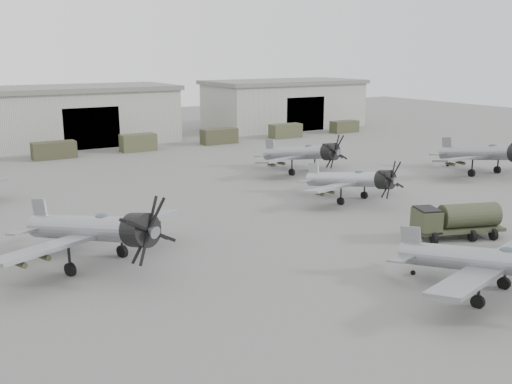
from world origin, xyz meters
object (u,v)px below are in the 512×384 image
(aircraft_near_1, at_px, (497,262))
(aircraft_mid_3, at_px, (487,153))
(aircraft_mid_1, at_px, (97,229))
(aircraft_mid_2, at_px, (354,180))
(aircraft_far_1, at_px, (305,153))
(fuel_tanker, at_px, (457,218))

(aircraft_near_1, xyz_separation_m, aircraft_mid_3, (28.44, 22.15, 0.32))
(aircraft_near_1, height_order, aircraft_mid_1, aircraft_mid_1)
(aircraft_mid_2, bearing_deg, aircraft_near_1, -120.29)
(aircraft_mid_3, distance_m, aircraft_far_1, 20.64)
(aircraft_near_1, relative_size, fuel_tanker, 1.69)
(aircraft_mid_2, xyz_separation_m, fuel_tanker, (-0.48, -12.17, -0.60))
(aircraft_mid_2, distance_m, aircraft_far_1, 13.55)
(aircraft_mid_2, xyz_separation_m, aircraft_mid_3, (20.86, 1.42, 0.40))
(aircraft_near_1, distance_m, aircraft_mid_3, 36.05)
(aircraft_mid_2, xyz_separation_m, aircraft_far_1, (3.78, 13.01, 0.25))
(aircraft_near_1, relative_size, aircraft_mid_2, 1.04)
(aircraft_mid_3, xyz_separation_m, aircraft_far_1, (-17.08, 11.59, -0.16))
(aircraft_mid_2, relative_size, aircraft_far_1, 0.89)
(aircraft_mid_1, bearing_deg, aircraft_mid_3, -15.26)
(aircraft_near_1, relative_size, aircraft_far_1, 0.93)
(aircraft_mid_1, distance_m, fuel_tanker, 26.02)
(aircraft_mid_1, xyz_separation_m, fuel_tanker, (24.71, -8.06, -1.03))
(aircraft_far_1, height_order, fuel_tanker, aircraft_far_1)
(aircraft_near_1, bearing_deg, aircraft_mid_1, 122.47)
(aircraft_far_1, bearing_deg, aircraft_mid_1, -160.31)
(aircraft_mid_2, height_order, fuel_tanker, aircraft_mid_2)
(aircraft_mid_2, bearing_deg, aircraft_mid_1, 179.07)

